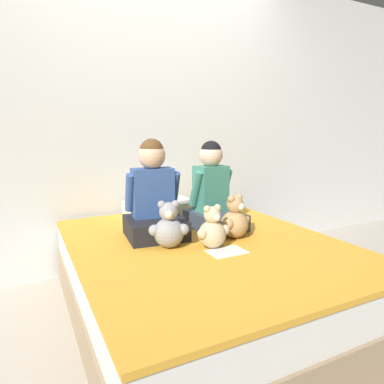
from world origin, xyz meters
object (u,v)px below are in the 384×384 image
(teddy_bear_held_by_right_child, at_px, (235,220))
(sign_card, at_px, (227,252))
(bed, at_px, (204,278))
(teddy_bear_between_children, at_px, (212,230))
(child_on_right, at_px, (213,194))
(pillow_at_headboard, at_px, (160,208))
(teddy_bear_held_by_left_child, at_px, (169,228))
(child_on_left, at_px, (154,198))

(teddy_bear_held_by_right_child, height_order, sign_card, teddy_bear_held_by_right_child)
(bed, height_order, teddy_bear_between_children, teddy_bear_between_children)
(teddy_bear_between_children, bearing_deg, sign_card, -73.76)
(teddy_bear_held_by_right_child, bearing_deg, child_on_right, 72.67)
(child_on_right, bearing_deg, teddy_bear_held_by_right_child, -94.04)
(bed, relative_size, teddy_bear_held_by_right_child, 6.67)
(pillow_at_headboard, relative_size, sign_card, 2.58)
(child_on_right, bearing_deg, pillow_at_headboard, 107.96)
(teddy_bear_held_by_left_child, xyz_separation_m, teddy_bear_held_by_right_child, (0.44, -0.02, -0.00))
(teddy_bear_between_children, bearing_deg, teddy_bear_held_by_right_child, 20.10)
(bed, distance_m, teddy_bear_held_by_right_child, 0.41)
(teddy_bear_held_by_left_child, height_order, pillow_at_headboard, teddy_bear_held_by_left_child)
(child_on_left, distance_m, pillow_at_headboard, 0.57)
(teddy_bear_held_by_left_child, xyz_separation_m, sign_card, (0.26, -0.22, -0.11))
(child_on_right, distance_m, teddy_bear_held_by_left_child, 0.52)
(bed, height_order, child_on_left, child_on_left)
(child_on_left, relative_size, child_on_right, 1.03)
(bed, height_order, teddy_bear_held_by_left_child, teddy_bear_held_by_left_child)
(pillow_at_headboard, bearing_deg, child_on_right, -67.26)
(sign_card, bearing_deg, child_on_right, 69.14)
(child_on_left, xyz_separation_m, teddy_bear_between_children, (0.22, -0.37, -0.14))
(bed, distance_m, pillow_at_headboard, 0.80)
(pillow_at_headboard, height_order, sign_card, pillow_at_headboard)
(sign_card, bearing_deg, teddy_bear_held_by_left_child, 139.87)
(teddy_bear_between_children, distance_m, sign_card, 0.15)
(teddy_bear_held_by_right_child, relative_size, teddy_bear_between_children, 1.09)
(child_on_right, height_order, teddy_bear_between_children, child_on_right)
(sign_card, bearing_deg, pillow_at_headboard, 91.32)
(teddy_bear_held_by_left_child, bearing_deg, pillow_at_headboard, 91.90)
(child_on_left, height_order, teddy_bear_held_by_right_child, child_on_left)
(child_on_right, distance_m, teddy_bear_between_children, 0.45)
(bed, bearing_deg, pillow_at_headboard, 90.00)
(sign_card, bearing_deg, teddy_bear_held_by_right_child, 47.15)
(pillow_at_headboard, bearing_deg, bed, -90.00)
(child_on_right, relative_size, teddy_bear_held_by_right_child, 2.17)
(bed, distance_m, teddy_bear_between_children, 0.37)
(bed, relative_size, pillow_at_headboard, 3.42)
(pillow_at_headboard, bearing_deg, child_on_left, -115.48)
(bed, distance_m, child_on_left, 0.60)
(bed, bearing_deg, teddy_bear_held_by_left_child, -179.67)
(teddy_bear_held_by_right_child, distance_m, sign_card, 0.29)
(child_on_left, distance_m, teddy_bear_held_by_right_child, 0.53)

